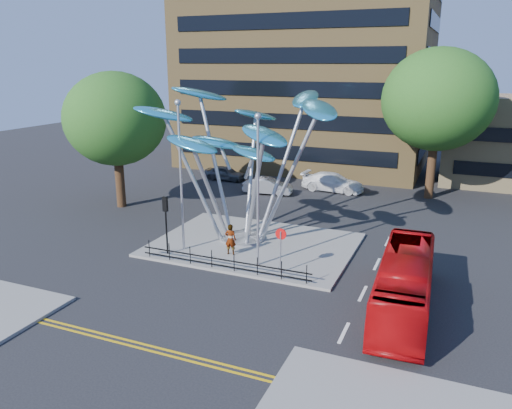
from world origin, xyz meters
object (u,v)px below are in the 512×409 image
at_px(tree_left, 115,119).
at_px(parked_car_right, 333,182).
at_px(street_lamp_right, 258,177).
at_px(red_bus, 405,283).
at_px(street_lamp_left, 180,163).
at_px(parked_car_left, 225,173).
at_px(parked_car_mid, 268,186).
at_px(leaf_sculpture, 242,132).
at_px(tree_right, 438,100).
at_px(pedestrian, 231,239).
at_px(no_entry_sign_island, 281,243).
at_px(traffic_light_island, 166,213).

distance_m(tree_left, parked_car_right, 18.93).
bearing_deg(street_lamp_right, red_bus, -13.74).
xyz_separation_m(street_lamp_left, parked_car_left, (-6.00, 17.79, -4.68)).
distance_m(parked_car_left, parked_car_mid, 6.56).
height_order(leaf_sculpture, parked_car_left, leaf_sculpture).
height_order(red_bus, parked_car_right, red_bus).
height_order(tree_right, pedestrian, tree_right).
relative_size(tree_right, pedestrian, 6.61).
height_order(tree_right, street_lamp_left, tree_right).
bearing_deg(no_entry_sign_island, tree_left, 154.93).
xyz_separation_m(parked_car_left, parked_car_right, (10.54, -0.11, 0.11)).
bearing_deg(leaf_sculpture, street_lamp_left, -127.40).
bearing_deg(parked_car_left, parked_car_mid, -117.24).
bearing_deg(parked_car_right, pedestrian, 177.75).
relative_size(tree_right, red_bus, 1.28).
xyz_separation_m(tree_left, leaf_sculpture, (11.93, -3.32, 0.08)).
height_order(tree_right, street_lamp_right, tree_right).
distance_m(red_bus, pedestrian, 10.45).
distance_m(leaf_sculpture, street_lamp_right, 4.83).
bearing_deg(parked_car_mid, tree_left, 123.78).
xyz_separation_m(leaf_sculpture, traffic_light_island, (-2.93, -4.18, -4.26)).
bearing_deg(street_lamp_left, parked_car_left, 108.63).
distance_m(no_entry_sign_island, pedestrian, 3.87).
bearing_deg(no_entry_sign_island, street_lamp_left, 171.39).
xyz_separation_m(street_lamp_right, parked_car_left, (-11.00, 18.29, -4.42)).
bearing_deg(parked_car_left, traffic_light_island, -160.78).
bearing_deg(pedestrian, tree_right, -124.67).
relative_size(no_entry_sign_island, parked_car_mid, 0.58).
bearing_deg(leaf_sculpture, parked_car_right, 81.74).
xyz_separation_m(no_entry_sign_island, parked_car_left, (-12.50, 18.78, -1.14)).
relative_size(tree_left, pedestrian, 5.63).
bearing_deg(parked_car_mid, leaf_sculpture, -173.61).
bearing_deg(parked_car_mid, traffic_light_island, 172.05).
bearing_deg(street_lamp_left, no_entry_sign_island, -8.61).
relative_size(tree_right, parked_car_right, 2.23).
bearing_deg(tree_left, red_bus, -21.70).
relative_size(tree_right, street_lamp_left, 1.38).
xyz_separation_m(street_lamp_left, red_bus, (13.00, -2.46, -4.04)).
bearing_deg(traffic_light_island, red_bus, -6.15).
xyz_separation_m(leaf_sculpture, parked_car_left, (-8.43, 14.61, -6.19)).
bearing_deg(street_lamp_right, street_lamp_left, 174.29).
bearing_deg(pedestrian, street_lamp_right, 150.83).
distance_m(tree_left, parked_car_left, 13.31).
bearing_deg(tree_right, parked_car_mid, -162.68).
bearing_deg(street_lamp_left, pedestrian, 6.68).
xyz_separation_m(traffic_light_island, red_bus, (13.50, -1.46, -1.30)).
distance_m(parked_car_left, parked_car_right, 10.54).
bearing_deg(pedestrian, street_lamp_left, -0.22).
height_order(no_entry_sign_island, parked_car_left, no_entry_sign_island).
relative_size(street_lamp_left, traffic_light_island, 2.57).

